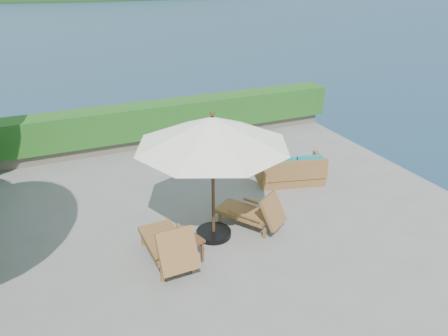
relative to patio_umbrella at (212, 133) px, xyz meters
name	(u,v)px	position (x,y,z in m)	size (l,w,h in m)	color
ground	(226,229)	(0.36, 0.13, -2.37)	(12.00, 12.00, 0.00)	gray
foundation	(226,284)	(0.36, 0.13, -3.92)	(12.00, 12.00, 3.00)	#524B41
ocean	(226,330)	(0.36, 0.13, -5.37)	(600.00, 600.00, 0.00)	#172C4A
planter_wall_far	(157,138)	(0.36, 5.73, -2.19)	(12.00, 0.60, 0.36)	#6C6456
hedge_far	(155,119)	(0.36, 5.73, -1.52)	(12.40, 0.90, 1.00)	#234A15
patio_umbrella	(212,133)	(0.00, 0.00, 0.00)	(3.18, 3.18, 2.81)	black
lounge_left	(169,245)	(-1.15, -0.52, -1.95)	(0.82, 1.76, 1.00)	brown
lounge_right	(254,212)	(0.95, -0.02, -2.00)	(1.36, 1.63, 0.89)	brown
side_table	(188,243)	(-0.79, -0.63, -1.95)	(0.60, 0.60, 0.51)	brown
wicker_loveseat	(291,171)	(2.87, 1.52, -2.04)	(1.91, 1.30, 0.86)	brown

